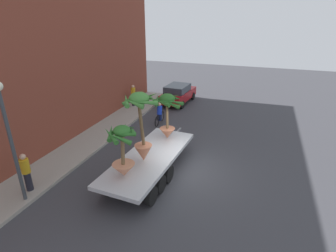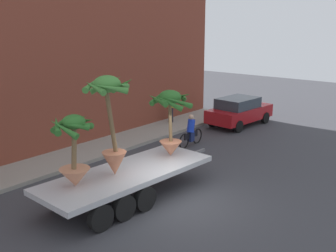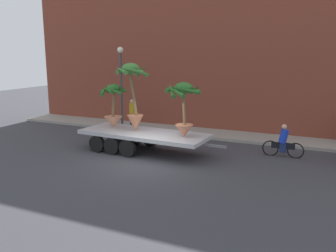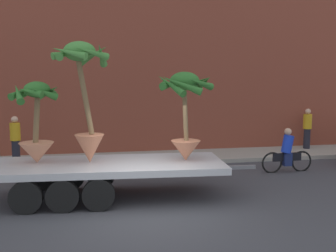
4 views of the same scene
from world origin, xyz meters
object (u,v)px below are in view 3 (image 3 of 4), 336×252
(potted_palm_rear, at_px, (113,106))
(street_lamp, at_px, (121,77))
(cyclist, at_px, (283,143))
(potted_palm_front, at_px, (184,104))
(potted_palm_middle, at_px, (133,93))
(flatbed_trailer, at_px, (139,136))
(pedestrian_near_gate, at_px, (132,113))

(potted_palm_rear, relative_size, street_lamp, 0.45)
(cyclist, bearing_deg, street_lamp, 168.28)
(potted_palm_front, bearing_deg, potted_palm_rear, 173.49)
(potted_palm_middle, relative_size, potted_palm_front, 1.32)
(potted_palm_rear, relative_size, potted_palm_front, 0.90)
(flatbed_trailer, distance_m, potted_palm_front, 2.87)
(pedestrian_near_gate, bearing_deg, potted_palm_middle, -59.14)
(potted_palm_middle, relative_size, street_lamp, 0.66)
(cyclist, bearing_deg, flatbed_trailer, -163.50)
(cyclist, xyz_separation_m, pedestrian_near_gate, (-9.19, 2.32, 0.37))
(potted_palm_rear, bearing_deg, potted_palm_middle, -10.87)
(pedestrian_near_gate, distance_m, street_lamp, 2.28)
(potted_palm_front, bearing_deg, pedestrian_near_gate, 139.76)
(flatbed_trailer, height_order, pedestrian_near_gate, pedestrian_near_gate)
(cyclist, bearing_deg, potted_palm_front, -153.41)
(potted_palm_rear, bearing_deg, pedestrian_near_gate, 107.11)
(potted_palm_middle, bearing_deg, street_lamp, 128.18)
(flatbed_trailer, bearing_deg, street_lamp, 130.55)
(potted_palm_middle, height_order, potted_palm_front, potted_palm_middle)
(pedestrian_near_gate, height_order, street_lamp, street_lamp)
(potted_palm_middle, xyz_separation_m, street_lamp, (-3.02, 3.85, 0.44))
(street_lamp, bearing_deg, potted_palm_rear, -64.09)
(cyclist, height_order, street_lamp, street_lamp)
(flatbed_trailer, bearing_deg, potted_palm_middle, 168.11)
(flatbed_trailer, bearing_deg, potted_palm_rear, 168.92)
(potted_palm_front, bearing_deg, cyclist, 26.59)
(flatbed_trailer, distance_m, potted_palm_middle, 2.06)
(potted_palm_front, xyz_separation_m, pedestrian_near_gate, (-5.14, 4.35, -1.39))
(flatbed_trailer, distance_m, pedestrian_near_gate, 5.06)
(flatbed_trailer, xyz_separation_m, street_lamp, (-3.35, 3.91, 2.46))
(potted_palm_front, relative_size, pedestrian_near_gate, 1.42)
(cyclist, relative_size, pedestrian_near_gate, 1.08)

